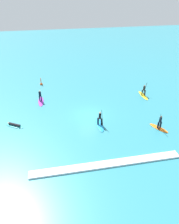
# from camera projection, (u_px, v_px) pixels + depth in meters

# --- Properties ---
(ground_plane) EXTENTS (120.00, 120.00, 0.00)m
(ground_plane) POSITION_uv_depth(u_px,v_px,m) (90.00, 115.00, 27.93)
(ground_plane) COLOR teal
(ground_plane) RESTS_ON ground
(surfer_on_yellow_board) EXTENTS (0.80, 3.08, 2.11)m
(surfer_on_yellow_board) POSITION_uv_depth(u_px,v_px,m) (143.00, 93.00, 32.48)
(surfer_on_yellow_board) COLOR yellow
(surfer_on_yellow_board) RESTS_ON ground_plane
(surfer_on_orange_board) EXTENTS (1.87, 2.50, 2.29)m
(surfer_on_orange_board) POSITION_uv_depth(u_px,v_px,m) (159.00, 125.00, 25.19)
(surfer_on_orange_board) COLOR orange
(surfer_on_orange_board) RESTS_ON ground_plane
(surfer_on_purple_board) EXTENTS (0.77, 3.07, 1.79)m
(surfer_on_purple_board) POSITION_uv_depth(u_px,v_px,m) (41.00, 99.00, 30.87)
(surfer_on_purple_board) COLOR purple
(surfer_on_purple_board) RESTS_ON ground_plane
(surfer_on_blue_board) EXTENTS (0.84, 2.99, 2.26)m
(surfer_on_blue_board) POSITION_uv_depth(u_px,v_px,m) (100.00, 123.00, 25.79)
(surfer_on_blue_board) COLOR #1E8CD1
(surfer_on_blue_board) RESTS_ON ground_plane
(surfer_on_teal_board) EXTENTS (2.43, 1.82, 0.39)m
(surfer_on_teal_board) POSITION_uv_depth(u_px,v_px,m) (14.00, 125.00, 25.76)
(surfer_on_teal_board) COLOR #33C6CC
(surfer_on_teal_board) RESTS_ON ground_plane
(marker_buoy) EXTENTS (0.45, 0.45, 1.30)m
(marker_buoy) POSITION_uv_depth(u_px,v_px,m) (41.00, 84.00, 36.07)
(marker_buoy) COLOR #E55119
(marker_buoy) RESTS_ON ground_plane
(wave_crest) EXTENTS (14.74, 0.90, 0.18)m
(wave_crest) POSITION_uv_depth(u_px,v_px,m) (107.00, 164.00, 20.34)
(wave_crest) COLOR white
(wave_crest) RESTS_ON ground_plane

